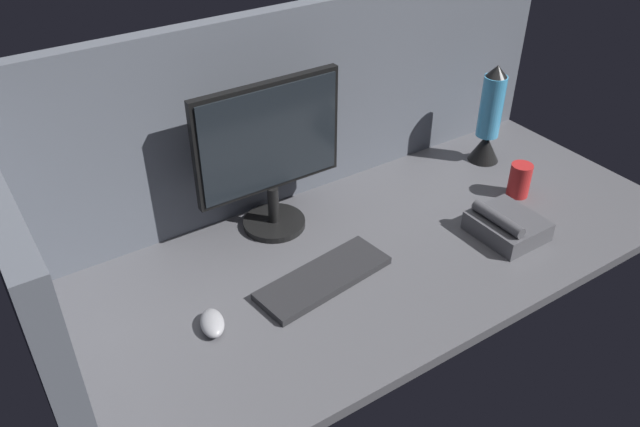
{
  "coord_description": "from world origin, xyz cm",
  "views": [
    {
      "loc": [
        -90.45,
        -109.53,
        109.79
      ],
      "look_at": [
        -7.39,
        0.0,
        14.0
      ],
      "focal_mm": 36.08,
      "sensor_mm": 36.0,
      "label": 1
    }
  ],
  "objects_px": {
    "desk_phone": "(506,225)",
    "mouse": "(212,323)",
    "keyboard": "(324,278)",
    "mug_red_plastic": "(520,180)",
    "monitor": "(270,151)",
    "lava_lamp": "(489,122)"
  },
  "relations": [
    {
      "from": "lava_lamp",
      "to": "mug_red_plastic",
      "type": "bearing_deg",
      "value": -107.81
    },
    {
      "from": "monitor",
      "to": "mouse",
      "type": "height_order",
      "value": "monitor"
    },
    {
      "from": "keyboard",
      "to": "mouse",
      "type": "bearing_deg",
      "value": 172.23
    },
    {
      "from": "keyboard",
      "to": "mouse",
      "type": "xyz_separation_m",
      "value": [
        -0.32,
        0.0,
        0.01
      ]
    },
    {
      "from": "lava_lamp",
      "to": "keyboard",
      "type": "bearing_deg",
      "value": -164.14
    },
    {
      "from": "monitor",
      "to": "desk_phone",
      "type": "height_order",
      "value": "monitor"
    },
    {
      "from": "keyboard",
      "to": "desk_phone",
      "type": "distance_m",
      "value": 0.56
    },
    {
      "from": "mug_red_plastic",
      "to": "mouse",
      "type": "bearing_deg",
      "value": -179.49
    },
    {
      "from": "monitor",
      "to": "keyboard",
      "type": "distance_m",
      "value": 0.37
    },
    {
      "from": "keyboard",
      "to": "mug_red_plastic",
      "type": "relative_size",
      "value": 3.45
    },
    {
      "from": "keyboard",
      "to": "mug_red_plastic",
      "type": "distance_m",
      "value": 0.73
    },
    {
      "from": "mouse",
      "to": "desk_phone",
      "type": "xyz_separation_m",
      "value": [
        0.86,
        -0.12,
        0.01
      ]
    },
    {
      "from": "mouse",
      "to": "monitor",
      "type": "bearing_deg",
      "value": 57.73
    },
    {
      "from": "keyboard",
      "to": "monitor",
      "type": "bearing_deg",
      "value": 79.3
    },
    {
      "from": "monitor",
      "to": "lava_lamp",
      "type": "height_order",
      "value": "monitor"
    },
    {
      "from": "mouse",
      "to": "mug_red_plastic",
      "type": "distance_m",
      "value": 1.05
    },
    {
      "from": "lava_lamp",
      "to": "desk_phone",
      "type": "distance_m",
      "value": 0.44
    },
    {
      "from": "monitor",
      "to": "mouse",
      "type": "relative_size",
      "value": 4.6
    },
    {
      "from": "desk_phone",
      "to": "mouse",
      "type": "bearing_deg",
      "value": 172.23
    },
    {
      "from": "mouse",
      "to": "desk_phone",
      "type": "height_order",
      "value": "desk_phone"
    },
    {
      "from": "mouse",
      "to": "keyboard",
      "type": "bearing_deg",
      "value": 16.36
    },
    {
      "from": "keyboard",
      "to": "mouse",
      "type": "relative_size",
      "value": 3.85
    }
  ]
}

